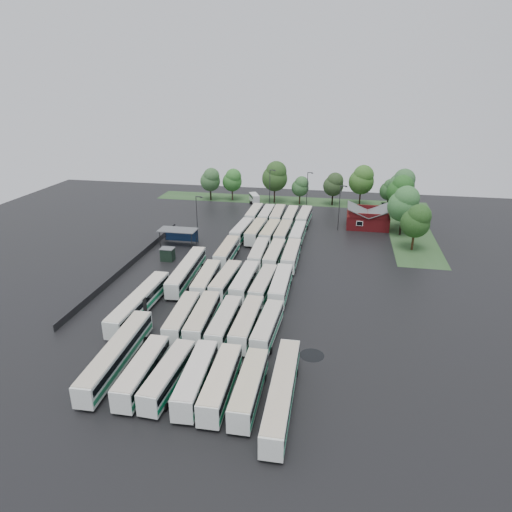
% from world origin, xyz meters
% --- Properties ---
extents(ground, '(160.00, 160.00, 0.00)m').
position_xyz_m(ground, '(0.00, 0.00, 0.00)').
color(ground, black).
rests_on(ground, ground).
extents(brick_building, '(10.07, 8.60, 5.39)m').
position_xyz_m(brick_building, '(24.00, 42.77, 1.87)').
color(brick_building, maroon).
rests_on(brick_building, ground).
extents(wash_shed, '(8.20, 4.20, 3.58)m').
position_xyz_m(wash_shed, '(-17.20, 22.02, 2.99)').
color(wash_shed, '#2D2D30').
rests_on(wash_shed, ground).
extents(utility_hut, '(2.70, 2.20, 2.62)m').
position_xyz_m(utility_hut, '(-16.20, 12.60, 1.32)').
color(utility_hut, black).
rests_on(utility_hut, ground).
extents(grass_strip_north, '(80.00, 10.00, 0.01)m').
position_xyz_m(grass_strip_north, '(2.00, 64.80, 0.01)').
color(grass_strip_north, '#294923').
rests_on(grass_strip_north, ground).
extents(grass_strip_east, '(10.00, 50.00, 0.01)m').
position_xyz_m(grass_strip_east, '(34.00, 42.80, 0.01)').
color(grass_strip_east, '#294923').
rests_on(grass_strip_east, ground).
extents(west_fence, '(0.10, 50.00, 1.20)m').
position_xyz_m(west_fence, '(-22.20, 8.00, 0.60)').
color(west_fence, '#2D2D30').
rests_on(west_fence, ground).
extents(bus_r0c0, '(2.73, 12.00, 3.33)m').
position_xyz_m(bus_r0c0, '(-4.54, -25.74, 1.83)').
color(bus_r0c0, silver).
rests_on(bus_r0c0, ground).
extents(bus_r0c1, '(2.97, 11.74, 3.24)m').
position_xyz_m(bus_r0c1, '(-1.25, -25.86, 1.78)').
color(bus_r0c1, silver).
rests_on(bus_r0c1, ground).
extents(bus_r0c2, '(3.15, 12.19, 3.36)m').
position_xyz_m(bus_r0c2, '(2.16, -25.84, 1.85)').
color(bus_r0c2, silver).
rests_on(bus_r0c2, ground).
extents(bus_r0c3, '(2.84, 12.13, 3.36)m').
position_xyz_m(bus_r0c3, '(5.18, -26.10, 1.85)').
color(bus_r0c3, silver).
rests_on(bus_r0c3, ground).
extents(bus_r0c4, '(2.64, 11.93, 3.32)m').
position_xyz_m(bus_r0c4, '(8.56, -26.33, 1.82)').
color(bus_r0c4, silver).
rests_on(bus_r0c4, ground).
extents(bus_r1c0, '(3.10, 11.88, 3.28)m').
position_xyz_m(bus_r1c0, '(-4.30, -12.31, 1.80)').
color(bus_r1c0, silver).
rests_on(bus_r1c0, ground).
extents(bus_r1c1, '(3.16, 12.36, 3.41)m').
position_xyz_m(bus_r1c1, '(-1.26, -12.12, 1.88)').
color(bus_r1c1, silver).
rests_on(bus_r1c1, ground).
extents(bus_r1c2, '(2.54, 11.87, 3.30)m').
position_xyz_m(bus_r1c2, '(2.14, -12.64, 1.82)').
color(bus_r1c2, silver).
rests_on(bus_r1c2, ground).
extents(bus_r1c3, '(2.73, 12.25, 3.40)m').
position_xyz_m(bus_r1c3, '(5.34, -12.35, 1.87)').
color(bus_r1c3, silver).
rests_on(bus_r1c3, ground).
extents(bus_r1c4, '(2.96, 11.77, 3.25)m').
position_xyz_m(bus_r1c4, '(8.36, -12.64, 1.79)').
color(bus_r1c4, silver).
rests_on(bus_r1c4, ground).
extents(bus_r2c0, '(3.10, 12.15, 3.35)m').
position_xyz_m(bus_r2c0, '(-4.59, 0.87, 1.84)').
color(bus_r2c0, silver).
rests_on(bus_r2c0, ground).
extents(bus_r2c1, '(3.05, 12.09, 3.34)m').
position_xyz_m(bus_r2c1, '(-1.24, 1.42, 1.84)').
color(bus_r2c1, silver).
rests_on(bus_r2c1, ground).
extents(bus_r2c2, '(2.83, 12.35, 3.42)m').
position_xyz_m(bus_r2c2, '(2.11, 1.36, 1.88)').
color(bus_r2c2, silver).
rests_on(bus_r2c2, ground).
extents(bus_r2c3, '(3.01, 11.91, 3.29)m').
position_xyz_m(bus_r2c3, '(5.40, 0.96, 1.81)').
color(bus_r2c3, silver).
rests_on(bus_r2c3, ground).
extents(bus_r2c4, '(2.74, 12.37, 3.44)m').
position_xyz_m(bus_r2c4, '(8.35, 1.00, 1.89)').
color(bus_r2c4, silver).
rests_on(bus_r2c4, ground).
extents(bus_r3c0, '(2.74, 12.29, 3.41)m').
position_xyz_m(bus_r3c0, '(-4.40, 14.61, 1.88)').
color(bus_r3c0, silver).
rests_on(bus_r3c0, ground).
extents(bus_r3c2, '(2.86, 12.05, 3.34)m').
position_xyz_m(bus_r3c2, '(2.01, 14.90, 1.84)').
color(bus_r3c2, silver).
rests_on(bus_r3c2, ground).
extents(bus_r3c3, '(2.79, 12.20, 3.38)m').
position_xyz_m(bus_r3c3, '(5.17, 14.65, 1.86)').
color(bus_r3c3, silver).
rests_on(bus_r3c3, ground).
extents(bus_r3c4, '(2.65, 12.29, 3.42)m').
position_xyz_m(bus_r3c4, '(8.42, 15.06, 1.88)').
color(bus_r3c4, silver).
rests_on(bus_r3c4, ground).
extents(bus_r4c0, '(3.12, 12.01, 3.31)m').
position_xyz_m(bus_r4c0, '(-4.45, 28.58, 1.82)').
color(bus_r4c0, silver).
rests_on(bus_r4c0, ground).
extents(bus_r4c1, '(3.03, 12.35, 3.42)m').
position_xyz_m(bus_r4c1, '(-1.16, 28.51, 1.88)').
color(bus_r4c1, silver).
rests_on(bus_r4c1, ground).
extents(bus_r4c2, '(3.06, 12.21, 3.37)m').
position_xyz_m(bus_r4c2, '(2.08, 28.38, 1.85)').
color(bus_r4c2, silver).
rests_on(bus_r4c2, ground).
extents(bus_r4c3, '(2.83, 12.11, 3.36)m').
position_xyz_m(bus_r4c3, '(5.05, 28.55, 1.85)').
color(bus_r4c3, silver).
rests_on(bus_r4c3, ground).
extents(bus_r4c4, '(2.70, 11.88, 3.30)m').
position_xyz_m(bus_r4c4, '(8.32, 28.28, 1.81)').
color(bus_r4c4, silver).
rests_on(bus_r4c4, ground).
extents(bus_r5c0, '(2.56, 11.93, 3.32)m').
position_xyz_m(bus_r5c0, '(-4.25, 42.28, 1.83)').
color(bus_r5c0, silver).
rests_on(bus_r5c0, ground).
extents(bus_r5c1, '(2.53, 11.72, 3.26)m').
position_xyz_m(bus_r5c1, '(-1.05, 42.23, 1.79)').
color(bus_r5c1, silver).
rests_on(bus_r5c1, ground).
extents(bus_r5c2, '(2.73, 12.15, 3.37)m').
position_xyz_m(bus_r5c2, '(1.83, 41.93, 1.86)').
color(bus_r5c2, silver).
rests_on(bus_r5c2, ground).
extents(bus_r5c3, '(2.73, 11.97, 3.32)m').
position_xyz_m(bus_r5c3, '(5.13, 41.67, 1.83)').
color(bus_r5c3, silver).
rests_on(bus_r5c3, ground).
extents(bus_r5c4, '(3.09, 12.27, 3.39)m').
position_xyz_m(bus_r5c4, '(8.52, 41.81, 1.86)').
color(bus_r5c4, silver).
rests_on(bus_r5c4, ground).
extents(artic_bus_west_a, '(3.13, 17.94, 3.31)m').
position_xyz_m(artic_bus_west_a, '(-9.22, -22.95, 1.84)').
color(artic_bus_west_a, silver).
rests_on(artic_bus_west_a, ground).
extents(artic_bus_west_b, '(3.31, 17.99, 3.32)m').
position_xyz_m(artic_bus_west_b, '(-9.21, 4.10, 1.84)').
color(artic_bus_west_b, silver).
rests_on(artic_bus_west_b, ground).
extents(artic_bus_west_c, '(2.89, 18.13, 3.36)m').
position_xyz_m(artic_bus_west_c, '(-12.36, -9.15, 1.86)').
color(artic_bus_west_c, silver).
rests_on(artic_bus_west_c, ground).
extents(artic_bus_east, '(2.73, 17.55, 3.25)m').
position_xyz_m(artic_bus_east, '(12.27, -26.35, 1.80)').
color(artic_bus_east, silver).
rests_on(artic_bus_east, ground).
extents(minibus, '(4.03, 5.90, 2.42)m').
position_xyz_m(minibus, '(-7.92, 61.20, 1.34)').
color(minibus, silver).
rests_on(minibus, ground).
extents(tree_north_0, '(5.89, 5.89, 9.75)m').
position_xyz_m(tree_north_0, '(-21.03, 60.91, 6.27)').
color(tree_north_0, black).
rests_on(tree_north_0, ground).
extents(tree_north_1, '(5.75, 5.75, 9.52)m').
position_xyz_m(tree_north_1, '(-14.67, 62.17, 6.12)').
color(tree_north_1, '#3A2C20').
rests_on(tree_north_1, ground).
extents(tree_north_2, '(7.39, 7.39, 12.25)m').
position_xyz_m(tree_north_2, '(-1.84, 61.60, 7.88)').
color(tree_north_2, black).
rests_on(tree_north_2, ground).
extents(tree_north_3, '(4.96, 4.96, 8.21)m').
position_xyz_m(tree_north_3, '(5.61, 61.34, 5.28)').
color(tree_north_3, '#311F13').
rests_on(tree_north_3, ground).
extents(tree_north_4, '(5.73, 5.73, 9.49)m').
position_xyz_m(tree_north_4, '(14.96, 62.01, 6.11)').
color(tree_north_4, black).
rests_on(tree_north_4, ground).
extents(tree_north_5, '(7.05, 7.05, 11.67)m').
position_xyz_m(tree_north_5, '(22.71, 63.17, 7.51)').
color(tree_north_5, black).
rests_on(tree_north_5, ground).
extents(tree_north_6, '(5.11, 5.11, 8.47)m').
position_xyz_m(tree_north_6, '(30.32, 61.25, 5.44)').
color(tree_north_6, black).
rests_on(tree_north_6, ground).
extents(tree_east_0, '(6.12, 6.12, 10.13)m').
position_xyz_m(tree_east_0, '(33.08, 28.07, 6.51)').
color(tree_east_0, '#3B2613').
rests_on(tree_east_0, ground).
extents(tree_east_1, '(7.10, 7.10, 11.76)m').
position_xyz_m(tree_east_1, '(31.53, 37.81, 7.57)').
color(tree_east_1, black).
rests_on(tree_east_1, ground).
extents(tree_east_2, '(5.71, 5.71, 9.45)m').
position_xyz_m(tree_east_2, '(32.84, 43.15, 6.08)').
color(tree_east_2, '#2C2317').
rests_on(tree_east_2, ground).
extents(tree_east_3, '(6.76, 6.76, 11.20)m').
position_xyz_m(tree_east_3, '(32.34, 53.38, 7.21)').
color(tree_east_3, black).
rests_on(tree_east_3, ground).
extents(tree_east_4, '(7.08, 7.08, 11.73)m').
position_xyz_m(tree_east_4, '(33.30, 59.34, 7.54)').
color(tree_east_4, black).
rests_on(tree_east_4, ground).
extents(lamp_post_ne, '(1.69, 0.33, 10.98)m').
position_xyz_m(lamp_post_ne, '(17.13, 38.70, 6.37)').
color(lamp_post_ne, '#2D2D30').
rests_on(lamp_post_ne, ground).
extents(lamp_post_nw, '(1.62, 0.31, 10.49)m').
position_xyz_m(lamp_post_nw, '(-13.46, 24.34, 6.09)').
color(lamp_post_nw, '#2D2D30').
rests_on(lamp_post_nw, ground).
extents(lamp_post_back_w, '(1.68, 0.33, 10.93)m').
position_xyz_m(lamp_post_back_w, '(-2.23, 55.17, 6.34)').
color(lamp_post_back_w, '#2D2D30').
rests_on(lamp_post_back_w, ground).
extents(lamp_post_back_e, '(1.60, 0.31, 10.41)m').
position_xyz_m(lamp_post_back_e, '(8.04, 56.13, 6.04)').
color(lamp_post_back_e, '#2D2D30').
rests_on(lamp_post_back_e, ground).
extents(puddle_0, '(4.87, 4.87, 0.01)m').
position_xyz_m(puddle_0, '(-2.75, -22.08, 0.00)').
color(puddle_0, black).
rests_on(puddle_0, ground).
extents(puddle_1, '(2.55, 2.55, 0.01)m').
position_xyz_m(puddle_1, '(5.54, -20.69, 0.00)').
color(puddle_1, black).
rests_on(puddle_1, ground).
extents(puddle_2, '(7.35, 7.35, 0.01)m').
position_xyz_m(puddle_2, '(-7.92, -0.83, 0.00)').
color(puddle_2, black).
rests_on(puddle_2, ground).
extents(puddle_3, '(4.13, 4.13, 0.01)m').
position_xyz_m(puddle_3, '(7.67, -2.43, 0.00)').
color(puddle_3, black).
rests_on(puddle_3, ground).
extents(puddle_4, '(3.28, 3.28, 0.01)m').
position_xyz_m(puddle_4, '(14.90, -15.83, 0.00)').
color(puddle_4, black).
rests_on(puddle_4, ground).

